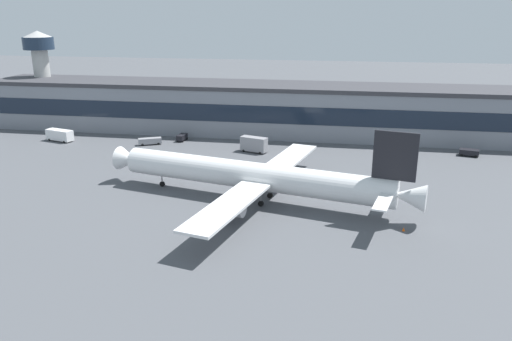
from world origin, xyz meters
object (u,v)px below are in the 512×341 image
object	(u,v)px
control_tower	(41,66)
pushback_tractor	(469,152)
belt_loader	(150,141)
catering_truck	(253,144)
follow_me_car	(182,137)
traffic_cone_0	(404,229)
airliner	(257,176)
fuel_truck	(60,135)

from	to	relation	value
control_tower	pushback_tractor	world-z (taller)	control_tower
belt_loader	catering_truck	xyz separation A→B (m)	(30.28, -2.52, 1.14)
follow_me_car	traffic_cone_0	size ratio (longest dim) A/B	7.09
airliner	follow_me_car	world-z (taller)	airliner
airliner	pushback_tractor	world-z (taller)	airliner
catering_truck	belt_loader	bearing A→B (deg)	175.25
belt_loader	catering_truck	bearing A→B (deg)	-4.75
control_tower	belt_loader	xyz separation A→B (m)	(46.72, -24.10, -17.77)
airliner	follow_me_car	xyz separation A→B (m)	(-30.05, 44.05, -4.09)
airliner	belt_loader	bearing A→B (deg)	134.45
airliner	catering_truck	distance (m)	36.50
follow_me_car	catering_truck	distance (m)	24.39
control_tower	airliner	bearing A→B (deg)	-36.50
airliner	catering_truck	world-z (taller)	airliner
airliner	traffic_cone_0	world-z (taller)	airliner
fuel_truck	catering_truck	distance (m)	57.81
airliner	catering_truck	size ratio (longest dim) A/B	8.46
airliner	fuel_truck	distance (m)	75.09
fuel_truck	catering_truck	xyz separation A→B (m)	(57.78, -1.87, 0.41)
pushback_tractor	catering_truck	bearing A→B (deg)	-173.75
follow_me_car	pushback_tractor	world-z (taller)	follow_me_car
control_tower	catering_truck	distance (m)	83.15
airliner	catering_truck	xyz separation A→B (m)	(-7.18, 35.67, -2.89)
belt_loader	pushback_tractor	size ratio (longest dim) A/B	1.25
fuel_truck	control_tower	bearing A→B (deg)	127.84
follow_me_car	traffic_cone_0	xyz separation A→B (m)	(57.65, -53.91, -0.77)
fuel_truck	pushback_tractor	xyz separation A→B (m)	(114.19, 4.31, -0.83)
catering_truck	fuel_truck	bearing A→B (deg)	178.15
control_tower	belt_loader	bearing A→B (deg)	-27.29
airliner	control_tower	distance (m)	105.61
airliner	traffic_cone_0	distance (m)	29.71
airliner	control_tower	bearing A→B (deg)	143.50
airliner	control_tower	world-z (taller)	control_tower
control_tower	traffic_cone_0	world-z (taller)	control_tower
control_tower	traffic_cone_0	distance (m)	134.33
airliner	belt_loader	xyz separation A→B (m)	(-37.46, 38.19, -4.03)
control_tower	pushback_tractor	distance (m)	136.15
follow_me_car	traffic_cone_0	distance (m)	78.93
fuel_truck	airliner	bearing A→B (deg)	-30.02
control_tower	follow_me_car	distance (m)	59.83
catering_truck	traffic_cone_0	xyz separation A→B (m)	(34.77, -45.53, -1.97)
airliner	pushback_tractor	distance (m)	64.75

